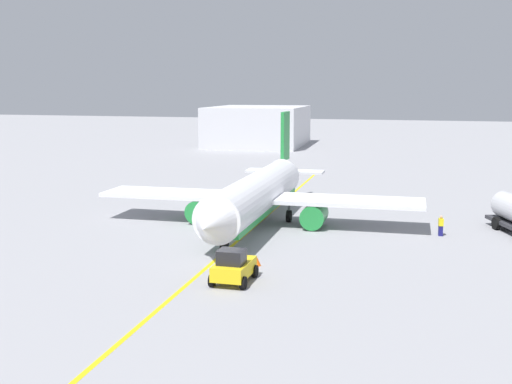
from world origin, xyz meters
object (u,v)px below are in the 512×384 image
airplane (257,195)px  refueling_worker (441,226)px  safety_cone_wingtip (256,261)px  pushback_tug (233,267)px  safety_cone_nose (239,270)px

airplane → refueling_worker: (-0.02, 15.85, -1.81)m
airplane → safety_cone_wingtip: size_ratio=44.01×
pushback_tug → airplane: bearing=-168.2°
pushback_tug → safety_cone_wingtip: bearing=175.9°
safety_cone_nose → airplane: bearing=-167.6°
airplane → refueling_worker: 15.95m
pushback_tug → safety_cone_nose: size_ratio=6.31×
pushback_tug → safety_cone_nose: 1.99m
safety_cone_nose → safety_cone_wingtip: safety_cone_wingtip is taller
refueling_worker → safety_cone_nose: bearing=-39.5°
safety_cone_nose → safety_cone_wingtip: (-2.19, 0.53, 0.06)m
refueling_worker → safety_cone_nose: 19.69m
pushback_tug → refueling_worker: 21.00m
pushback_tug → safety_cone_nose: (-1.84, -0.23, -0.72)m
airplane → safety_cone_nose: airplane is taller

